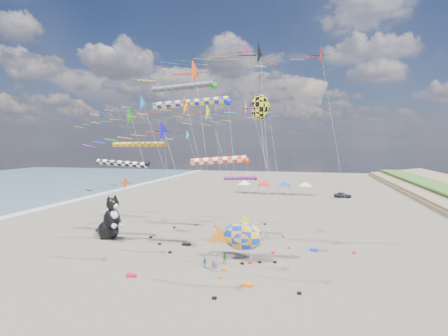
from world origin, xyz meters
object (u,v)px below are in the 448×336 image
(fish_inflatable, at_px, (242,236))
(person_adult, at_px, (215,262))
(cat_inflatable, at_px, (110,216))
(child_blue, at_px, (204,262))
(parked_car, at_px, (343,195))
(child_green, at_px, (225,259))

(fish_inflatable, relative_size, person_adult, 3.35)
(fish_inflatable, bearing_deg, person_adult, -116.30)
(cat_inflatable, relative_size, person_adult, 3.24)
(child_blue, bearing_deg, person_adult, -97.70)
(parked_car, bearing_deg, child_green, 156.19)
(fish_inflatable, bearing_deg, child_blue, -135.80)
(cat_inflatable, bearing_deg, fish_inflatable, 10.51)
(fish_inflatable, distance_m, parked_car, 49.98)
(child_blue, bearing_deg, cat_inflatable, 89.20)
(person_adult, relative_size, parked_car, 0.47)
(child_green, bearing_deg, fish_inflatable, 39.48)
(fish_inflatable, relative_size, parked_car, 1.58)
(cat_inflatable, relative_size, child_green, 5.06)
(person_adult, bearing_deg, cat_inflatable, 134.18)
(parked_car, bearing_deg, child_blue, 154.86)
(child_blue, bearing_deg, fish_inflatable, -20.74)
(person_adult, height_order, child_blue, person_adult)
(child_green, relative_size, parked_car, 0.30)
(child_blue, relative_size, parked_car, 0.27)
(parked_car, bearing_deg, person_adult, 156.41)
(person_adult, distance_m, child_blue, 1.56)
(child_blue, xyz_separation_m, parked_car, (17.65, 50.96, 0.13))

